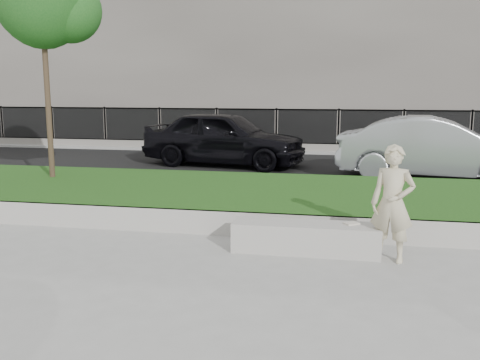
% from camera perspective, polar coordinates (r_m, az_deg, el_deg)
% --- Properties ---
extents(ground, '(90.00, 90.00, 0.00)m').
position_cam_1_polar(ground, '(7.73, -3.03, -8.00)').
color(ground, gray).
rests_on(ground, ground).
extents(grass_bank, '(34.00, 4.00, 0.40)m').
position_cam_1_polar(grass_bank, '(10.52, 0.93, -2.01)').
color(grass_bank, black).
rests_on(grass_bank, ground).
extents(grass_kerb, '(34.00, 0.08, 0.40)m').
position_cam_1_polar(grass_kerb, '(8.64, -1.37, -4.66)').
color(grass_kerb, '#A2A098').
rests_on(grass_kerb, ground).
extents(street, '(34.00, 7.00, 0.04)m').
position_cam_1_polar(street, '(15.91, 4.41, 1.39)').
color(street, black).
rests_on(street, ground).
extents(far_pavement, '(34.00, 3.00, 0.12)m').
position_cam_1_polar(far_pavement, '(20.34, 5.90, 3.36)').
color(far_pavement, gray).
rests_on(far_pavement, ground).
extents(iron_fence, '(32.00, 0.30, 1.50)m').
position_cam_1_polar(iron_fence, '(19.30, 5.65, 4.45)').
color(iron_fence, slate).
rests_on(iron_fence, far_pavement).
extents(building_facade, '(34.00, 10.00, 10.00)m').
position_cam_1_polar(building_facade, '(27.31, 7.48, 15.38)').
color(building_facade, '#5E5852').
rests_on(building_facade, ground).
extents(stone_bench, '(2.11, 0.53, 0.43)m').
position_cam_1_polar(stone_bench, '(7.85, 7.01, -6.13)').
color(stone_bench, '#A2A098').
rests_on(stone_bench, ground).
extents(man, '(0.67, 0.53, 1.61)m').
position_cam_1_polar(man, '(7.57, 15.95, -2.44)').
color(man, beige).
rests_on(man, ground).
extents(book, '(0.25, 0.24, 0.02)m').
position_cam_1_polar(book, '(7.84, 11.81, -4.56)').
color(book, beige).
rests_on(book, stone_bench).
extents(car_dark, '(5.09, 2.73, 1.65)m').
position_cam_1_polar(car_dark, '(15.98, -1.69, 4.51)').
color(car_dark, black).
rests_on(car_dark, street).
extents(car_silver, '(5.00, 2.29, 1.59)m').
position_cam_1_polar(car_silver, '(14.39, 20.13, 3.18)').
color(car_silver, '#9A9EA3').
rests_on(car_silver, street).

